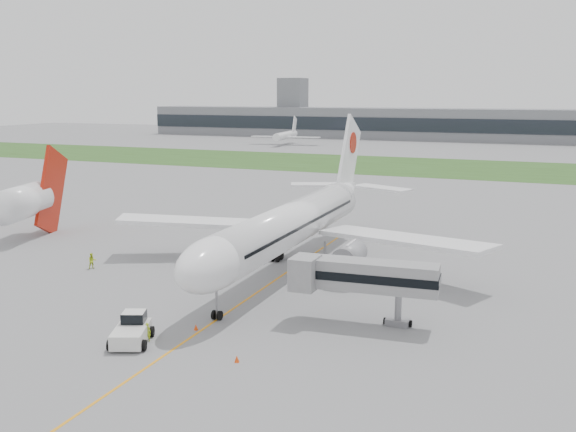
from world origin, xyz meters
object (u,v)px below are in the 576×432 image
at_px(airliner, 294,222).
at_px(pushback_tug, 132,330).
at_px(jet_bridge, 360,276).
at_px(ground_crew_near, 147,332).
at_px(neighbor_aircraft, 26,201).

height_order(airliner, pushback_tug, airliner).
bearing_deg(jet_bridge, ground_crew_near, -149.29).
relative_size(pushback_tug, ground_crew_near, 3.24).
height_order(jet_bridge, neighbor_aircraft, neighbor_aircraft).
height_order(pushback_tug, neighbor_aircraft, neighbor_aircraft).
relative_size(airliner, pushback_tug, 10.15).
bearing_deg(airliner, neighbor_aircraft, 179.66).
height_order(pushback_tug, ground_crew_near, pushback_tug).
bearing_deg(neighbor_aircraft, ground_crew_near, -50.04).
xyz_separation_m(jet_bridge, ground_crew_near, (-15.65, -10.93, -3.73)).
xyz_separation_m(airliner, jet_bridge, (12.63, -15.84, -1.11)).
height_order(jet_bridge, ground_crew_near, jet_bridge).
bearing_deg(pushback_tug, neighbor_aircraft, 121.82).
relative_size(airliner, jet_bridge, 4.06).
height_order(ground_crew_near, neighbor_aircraft, neighbor_aircraft).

